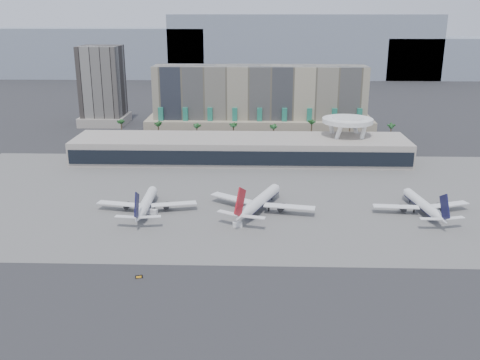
{
  "coord_description": "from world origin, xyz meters",
  "views": [
    {
      "loc": [
        7.94,
        -156.42,
        74.01
      ],
      "look_at": [
        1.93,
        40.0,
        11.52
      ],
      "focal_mm": 40.0,
      "sensor_mm": 36.0,
      "label": 1
    }
  ],
  "objects_px": {
    "airliner_left": "(146,203)",
    "airliner_centre": "(260,201)",
    "airliner_right": "(423,205)",
    "service_vehicle_b": "(237,225)",
    "taxiway_sign": "(139,277)",
    "service_vehicle_a": "(152,212)"
  },
  "relations": [
    {
      "from": "airliner_left",
      "to": "airliner_centre",
      "type": "height_order",
      "value": "airliner_centre"
    },
    {
      "from": "airliner_right",
      "to": "service_vehicle_b",
      "type": "relative_size",
      "value": 11.43
    },
    {
      "from": "airliner_centre",
      "to": "service_vehicle_b",
      "type": "xyz_separation_m",
      "value": [
        -8.03,
        -16.38,
        -3.0
      ]
    },
    {
      "from": "airliner_centre",
      "to": "taxiway_sign",
      "type": "height_order",
      "value": "airliner_centre"
    },
    {
      "from": "airliner_left",
      "to": "service_vehicle_b",
      "type": "bearing_deg",
      "value": -22.77
    },
    {
      "from": "airliner_right",
      "to": "taxiway_sign",
      "type": "height_order",
      "value": "airliner_right"
    },
    {
      "from": "airliner_centre",
      "to": "service_vehicle_a",
      "type": "relative_size",
      "value": 10.43
    },
    {
      "from": "service_vehicle_a",
      "to": "service_vehicle_b",
      "type": "relative_size",
      "value": 1.18
    },
    {
      "from": "airliner_centre",
      "to": "airliner_right",
      "type": "relative_size",
      "value": 1.08
    },
    {
      "from": "airliner_right",
      "to": "taxiway_sign",
      "type": "relative_size",
      "value": 18.39
    },
    {
      "from": "airliner_centre",
      "to": "taxiway_sign",
      "type": "relative_size",
      "value": 19.79
    },
    {
      "from": "airliner_right",
      "to": "service_vehicle_a",
      "type": "distance_m",
      "value": 103.3
    },
    {
      "from": "airliner_centre",
      "to": "service_vehicle_a",
      "type": "height_order",
      "value": "airliner_centre"
    },
    {
      "from": "service_vehicle_a",
      "to": "service_vehicle_b",
      "type": "height_order",
      "value": "service_vehicle_a"
    },
    {
      "from": "airliner_centre",
      "to": "service_vehicle_b",
      "type": "distance_m",
      "value": 18.48
    },
    {
      "from": "taxiway_sign",
      "to": "service_vehicle_a",
      "type": "bearing_deg",
      "value": 80.23
    },
    {
      "from": "airliner_right",
      "to": "service_vehicle_b",
      "type": "distance_m",
      "value": 72.02
    },
    {
      "from": "service_vehicle_a",
      "to": "airliner_centre",
      "type": "bearing_deg",
      "value": 19.25
    },
    {
      "from": "service_vehicle_b",
      "to": "airliner_right",
      "type": "bearing_deg",
      "value": 9.83
    },
    {
      "from": "airliner_right",
      "to": "service_vehicle_b",
      "type": "height_order",
      "value": "airliner_right"
    },
    {
      "from": "service_vehicle_a",
      "to": "airliner_left",
      "type": "bearing_deg",
      "value": 148.94
    },
    {
      "from": "airliner_centre",
      "to": "service_vehicle_a",
      "type": "xyz_separation_m",
      "value": [
        -40.97,
        -4.73,
        -2.9
      ]
    }
  ]
}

